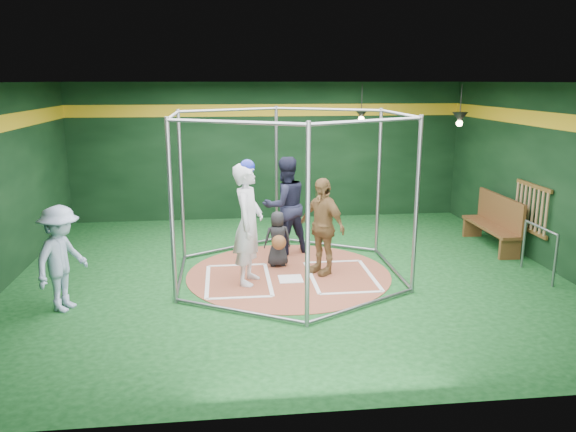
{
  "coord_description": "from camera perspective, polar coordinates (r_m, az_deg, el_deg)",
  "views": [
    {
      "loc": [
        -1.16,
        -9.88,
        3.53
      ],
      "look_at": [
        0.0,
        0.1,
        1.1
      ],
      "focal_mm": 35.0,
      "sensor_mm": 36.0,
      "label": 1
    }
  ],
  "objects": [
    {
      "name": "batter_figure",
      "position": [
        9.83,
        -4.06,
        -0.72
      ],
      "size": [
        0.72,
        0.9,
        2.21
      ],
      "color": "silver",
      "rests_on": "clay_disc"
    },
    {
      "name": "visitor_leopard",
      "position": [
        10.38,
        3.47,
        -1.02
      ],
      "size": [
        0.98,
        1.11,
        1.81
      ],
      "primitive_type": "imported",
      "rotation": [
        0.0,
        0.0,
        -0.93
      ],
      "color": "#A47B46",
      "rests_on": "clay_disc"
    },
    {
      "name": "room_shell",
      "position": [
        10.11,
        0.06,
        3.48
      ],
      "size": [
        10.1,
        9.1,
        3.53
      ],
      "color": "#0D3B15",
      "rests_on": "ground"
    },
    {
      "name": "clay_disc",
      "position": [
        10.55,
        0.06,
        -5.91
      ],
      "size": [
        3.8,
        3.8,
        0.01
      ],
      "primitive_type": "cylinder",
      "color": "brown",
      "rests_on": "ground"
    },
    {
      "name": "batter_box_left",
      "position": [
        10.25,
        -5.09,
        -6.5
      ],
      "size": [
        1.17,
        1.77,
        0.01
      ],
      "color": "white",
      "rests_on": "clay_disc"
    },
    {
      "name": "steel_railing",
      "position": [
        11.24,
        24.21,
        -2.54
      ],
      "size": [
        0.05,
        1.11,
        0.95
      ],
      "color": "gray",
      "rests_on": "ground"
    },
    {
      "name": "bystander_blue",
      "position": [
        9.41,
        -22.03,
        -4.03
      ],
      "size": [
        1.0,
        1.24,
        1.68
      ],
      "primitive_type": "imported",
      "rotation": [
        0.0,
        0.0,
        1.17
      ],
      "color": "#A0B3D4",
      "rests_on": "ground"
    },
    {
      "name": "pendant_lamp_far",
      "position": [
        12.97,
        17.05,
        9.53
      ],
      "size": [
        0.34,
        0.34,
        0.9
      ],
      "color": "black",
      "rests_on": "room_shell"
    },
    {
      "name": "bat_rack",
      "position": [
        12.2,
        23.47,
        0.73
      ],
      "size": [
        0.07,
        1.25,
        0.98
      ],
      "color": "brown",
      "rests_on": "room_shell"
    },
    {
      "name": "batter_box_right",
      "position": [
        10.46,
        5.43,
        -6.08
      ],
      "size": [
        1.17,
        1.77,
        0.01
      ],
      "color": "white",
      "rests_on": "clay_disc"
    },
    {
      "name": "dugout_bench",
      "position": [
        12.89,
        20.3,
        -0.48
      ],
      "size": [
        0.46,
        1.95,
        1.14
      ],
      "color": "brown",
      "rests_on": "ground"
    },
    {
      "name": "umpire",
      "position": [
        11.57,
        -0.3,
        1.08
      ],
      "size": [
        1.19,
        1.06,
        2.02
      ],
      "primitive_type": "imported",
      "rotation": [
        0.0,
        0.0,
        3.49
      ],
      "color": "black",
      "rests_on": "clay_disc"
    },
    {
      "name": "pendant_lamp_near",
      "position": [
        13.91,
        7.47,
        10.24
      ],
      "size": [
        0.34,
        0.34,
        0.9
      ],
      "color": "black",
      "rests_on": "room_shell"
    },
    {
      "name": "catcher_figure",
      "position": [
        10.83,
        -1.05,
        -2.36
      ],
      "size": [
        0.55,
        0.58,
        1.08
      ],
      "color": "black",
      "rests_on": "clay_disc"
    },
    {
      "name": "batting_cage",
      "position": [
        10.15,
        0.07,
        2.06
      ],
      "size": [
        4.05,
        4.67,
        3.0
      ],
      "color": "gray",
      "rests_on": "ground"
    },
    {
      "name": "home_plate",
      "position": [
        10.27,
        0.26,
        -6.4
      ],
      "size": [
        0.43,
        0.43,
        0.01
      ],
      "primitive_type": "cube",
      "color": "white",
      "rests_on": "clay_disc"
    }
  ]
}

